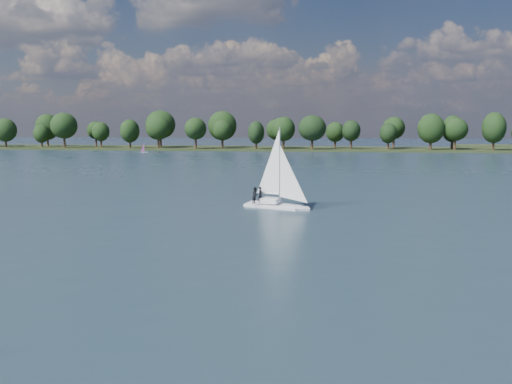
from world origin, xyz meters
TOP-DOWN VIEW (x-y plane):
  - ground at (0.00, 100.00)m, footprint 700.00×700.00m
  - far_shore at (0.00, 212.00)m, footprint 660.00×40.00m
  - sailboat at (-10.00, 40.71)m, footprint 7.86×4.83m
  - dinghy_pink at (-75.98, 176.85)m, footprint 2.58×2.12m
  - treeline at (-14.80, 208.12)m, footprint 562.77×73.99m

SIDE VIEW (x-z plane):
  - ground at x=0.00m, z-range 0.00..0.00m
  - far_shore at x=0.00m, z-range -0.75..0.75m
  - dinghy_pink at x=-75.98m, z-range -1.03..2.88m
  - sailboat at x=-10.00m, z-range -2.22..7.81m
  - treeline at x=-14.80m, z-range -1.24..17.47m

